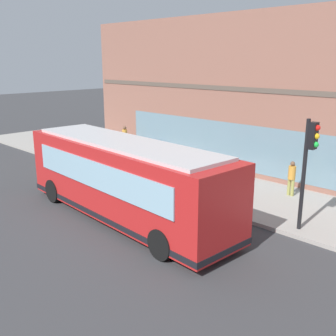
{
  "coord_description": "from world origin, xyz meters",
  "views": [
    {
      "loc": [
        -9.48,
        -11.59,
        5.96
      ],
      "look_at": [
        2.25,
        -0.18,
        1.51
      ],
      "focal_mm": 42.58,
      "sensor_mm": 36.0,
      "label": 1
    }
  ],
  "objects_px": {
    "newspaper_vending_box": "(143,149)",
    "pedestrian_by_light_pole": "(125,137)",
    "city_bus_nearside": "(124,180)",
    "fire_hydrant": "(232,181)",
    "pedestrian_walking_along_curb": "(141,152)",
    "pedestrian_near_hydrant": "(292,176)",
    "pedestrian_near_building_entrance": "(101,141)",
    "traffic_light_near_corner": "(309,154)"
  },
  "relations": [
    {
      "from": "fire_hydrant",
      "to": "pedestrian_near_building_entrance",
      "type": "height_order",
      "value": "pedestrian_near_building_entrance"
    },
    {
      "from": "pedestrian_by_light_pole",
      "to": "pedestrian_near_building_entrance",
      "type": "bearing_deg",
      "value": 167.41
    },
    {
      "from": "pedestrian_walking_along_curb",
      "to": "pedestrian_near_hydrant",
      "type": "bearing_deg",
      "value": -78.91
    },
    {
      "from": "city_bus_nearside",
      "to": "pedestrian_near_building_entrance",
      "type": "distance_m",
      "value": 10.31
    },
    {
      "from": "pedestrian_walking_along_curb",
      "to": "pedestrian_by_light_pole",
      "type": "bearing_deg",
      "value": 61.93
    },
    {
      "from": "fire_hydrant",
      "to": "traffic_light_near_corner",
      "type": "bearing_deg",
      "value": -115.44
    },
    {
      "from": "city_bus_nearside",
      "to": "fire_hydrant",
      "type": "xyz_separation_m",
      "value": [
        5.61,
        -1.06,
        -1.04
      ]
    },
    {
      "from": "traffic_light_near_corner",
      "to": "pedestrian_near_hydrant",
      "type": "xyz_separation_m",
      "value": [
        3.11,
        2.09,
        -1.86
      ]
    },
    {
      "from": "pedestrian_walking_along_curb",
      "to": "fire_hydrant",
      "type": "bearing_deg",
      "value": -83.61
    },
    {
      "from": "traffic_light_near_corner",
      "to": "pedestrian_near_building_entrance",
      "type": "bearing_deg",
      "value": 82.42
    },
    {
      "from": "fire_hydrant",
      "to": "pedestrian_near_building_entrance",
      "type": "xyz_separation_m",
      "value": [
        -0.24,
        9.85,
        0.55
      ]
    },
    {
      "from": "city_bus_nearside",
      "to": "pedestrian_by_light_pole",
      "type": "distance_m",
      "value": 10.97
    },
    {
      "from": "fire_hydrant",
      "to": "newspaper_vending_box",
      "type": "height_order",
      "value": "newspaper_vending_box"
    },
    {
      "from": "traffic_light_near_corner",
      "to": "pedestrian_walking_along_curb",
      "type": "height_order",
      "value": "traffic_light_near_corner"
    },
    {
      "from": "pedestrian_near_building_entrance",
      "to": "pedestrian_walking_along_curb",
      "type": "bearing_deg",
      "value": -95.25
    },
    {
      "from": "newspaper_vending_box",
      "to": "pedestrian_by_light_pole",
      "type": "bearing_deg",
      "value": 88.33
    },
    {
      "from": "traffic_light_near_corner",
      "to": "pedestrian_near_hydrant",
      "type": "distance_m",
      "value": 4.18
    },
    {
      "from": "city_bus_nearside",
      "to": "newspaper_vending_box",
      "type": "height_order",
      "value": "city_bus_nearside"
    },
    {
      "from": "newspaper_vending_box",
      "to": "pedestrian_walking_along_curb",
      "type": "bearing_deg",
      "value": -134.35
    },
    {
      "from": "traffic_light_near_corner",
      "to": "newspaper_vending_box",
      "type": "bearing_deg",
      "value": 73.91
    },
    {
      "from": "traffic_light_near_corner",
      "to": "pedestrian_by_light_pole",
      "type": "distance_m",
      "value": 14.56
    },
    {
      "from": "pedestrian_by_light_pole",
      "to": "newspaper_vending_box",
      "type": "height_order",
      "value": "pedestrian_by_light_pole"
    },
    {
      "from": "pedestrian_by_light_pole",
      "to": "newspaper_vending_box",
      "type": "bearing_deg",
      "value": -91.67
    },
    {
      "from": "traffic_light_near_corner",
      "to": "pedestrian_near_building_entrance",
      "type": "relative_size",
      "value": 2.45
    },
    {
      "from": "city_bus_nearside",
      "to": "newspaper_vending_box",
      "type": "xyz_separation_m",
      "value": [
        6.98,
        6.62,
        -0.95
      ]
    },
    {
      "from": "traffic_light_near_corner",
      "to": "pedestrian_near_hydrant",
      "type": "relative_size",
      "value": 2.53
    },
    {
      "from": "city_bus_nearside",
      "to": "traffic_light_near_corner",
      "type": "distance_m",
      "value": 6.71
    },
    {
      "from": "pedestrian_by_light_pole",
      "to": "pedestrian_near_hydrant",
      "type": "height_order",
      "value": "pedestrian_by_light_pole"
    },
    {
      "from": "pedestrian_walking_along_curb",
      "to": "pedestrian_by_light_pole",
      "type": "height_order",
      "value": "pedestrian_by_light_pole"
    },
    {
      "from": "city_bus_nearside",
      "to": "pedestrian_near_building_entrance",
      "type": "relative_size",
      "value": 6.34
    },
    {
      "from": "city_bus_nearside",
      "to": "fire_hydrant",
      "type": "height_order",
      "value": "city_bus_nearside"
    },
    {
      "from": "fire_hydrant",
      "to": "pedestrian_by_light_pole",
      "type": "bearing_deg",
      "value": 81.48
    },
    {
      "from": "pedestrian_by_light_pole",
      "to": "city_bus_nearside",
      "type": "bearing_deg",
      "value": -129.87
    },
    {
      "from": "newspaper_vending_box",
      "to": "city_bus_nearside",
      "type": "bearing_deg",
      "value": -136.52
    },
    {
      "from": "newspaper_vending_box",
      "to": "pedestrian_near_hydrant",
      "type": "bearing_deg",
      "value": -92.34
    },
    {
      "from": "pedestrian_walking_along_curb",
      "to": "pedestrian_by_light_pole",
      "type": "relative_size",
      "value": 0.94
    },
    {
      "from": "fire_hydrant",
      "to": "pedestrian_walking_along_curb",
      "type": "height_order",
      "value": "pedestrian_walking_along_curb"
    },
    {
      "from": "pedestrian_by_light_pole",
      "to": "fire_hydrant",
      "type": "bearing_deg",
      "value": -98.52
    },
    {
      "from": "pedestrian_by_light_pole",
      "to": "pedestrian_near_building_entrance",
      "type": "height_order",
      "value": "pedestrian_by_light_pole"
    },
    {
      "from": "pedestrian_walking_along_curb",
      "to": "pedestrian_near_building_entrance",
      "type": "bearing_deg",
      "value": 84.75
    },
    {
      "from": "fire_hydrant",
      "to": "pedestrian_walking_along_curb",
      "type": "distance_m",
      "value": 5.7
    },
    {
      "from": "pedestrian_near_hydrant",
      "to": "pedestrian_by_light_pole",
      "type": "bearing_deg",
      "value": 87.76
    }
  ]
}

